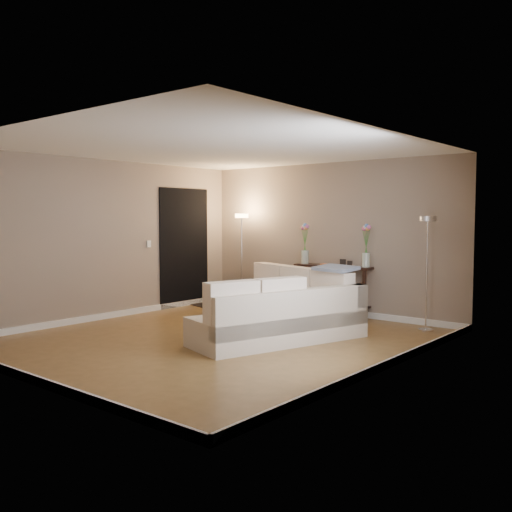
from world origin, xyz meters
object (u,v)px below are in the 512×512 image
Objects in this scene: console_table at (329,287)px; floor_lamp_unlit at (427,250)px; sectional_sofa at (282,309)px; floor_lamp_lit at (242,241)px.

console_table is 2.00m from floor_lamp_unlit.
floor_lamp_unlit is at bearing 41.40° from sectional_sofa.
console_table is 0.81× the size of floor_lamp_lit.
floor_lamp_unlit reaches higher than sectional_sofa.
floor_lamp_lit is 3.66m from floor_lamp_unlit.
sectional_sofa is 1.72m from console_table.
console_table is 0.83× the size of floor_lamp_unlit.
floor_lamp_unlit is at bearing -8.87° from console_table.
floor_lamp_lit is (-2.07, 1.49, 0.89)m from sectional_sofa.
floor_lamp_unlit is at bearing -1.38° from floor_lamp_lit.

